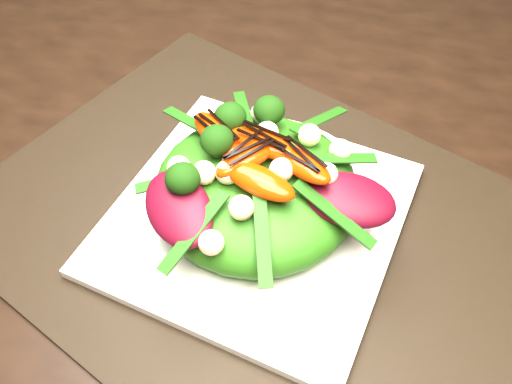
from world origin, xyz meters
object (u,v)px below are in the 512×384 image
(lettuce_mound, at_px, (256,189))
(orange_segment, at_px, (246,131))
(dining_table, at_px, (72,153))
(placemat, at_px, (256,222))
(plate_base, at_px, (256,217))
(salad_bowl, at_px, (256,208))

(lettuce_mound, height_order, orange_segment, orange_segment)
(dining_table, height_order, placemat, dining_table)
(plate_base, height_order, lettuce_mound, lettuce_mound)
(dining_table, relative_size, lettuce_mound, 8.69)
(dining_table, distance_m, plate_base, 0.24)
(placemat, bearing_deg, orange_segment, 120.71)
(placemat, relative_size, lettuce_mound, 2.82)
(salad_bowl, xyz_separation_m, lettuce_mound, (0.00, -0.00, 0.03))
(dining_table, xyz_separation_m, salad_bowl, (0.23, -0.05, 0.04))
(salad_bowl, distance_m, lettuce_mound, 0.03)
(dining_table, distance_m, placemat, 0.24)
(dining_table, relative_size, placemat, 3.08)
(placemat, bearing_deg, lettuce_mound, -90.00)
(lettuce_mound, bearing_deg, plate_base, 90.00)
(dining_table, height_order, plate_base, dining_table)
(lettuce_mound, bearing_deg, placemat, 90.00)
(dining_table, bearing_deg, plate_base, -11.91)
(dining_table, xyz_separation_m, lettuce_mound, (0.23, -0.05, 0.07))
(dining_table, bearing_deg, placemat, -11.91)
(orange_segment, bearing_deg, dining_table, 175.32)
(dining_table, relative_size, plate_base, 6.19)
(placemat, height_order, salad_bowl, salad_bowl)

